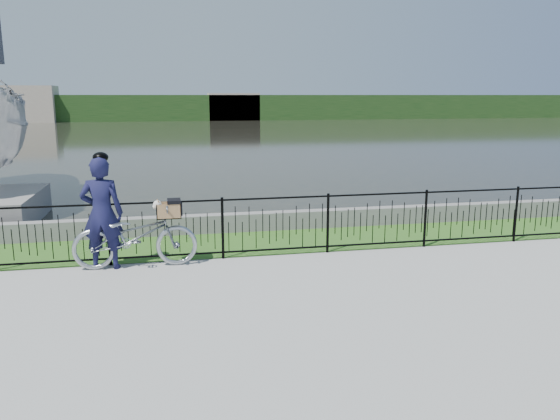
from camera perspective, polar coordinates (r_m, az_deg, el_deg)
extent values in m
plane|color=gray|center=(8.83, 1.64, -7.67)|extent=(120.00, 120.00, 0.00)
cube|color=#32601E|center=(11.26, -1.38, -3.31)|extent=(60.00, 2.00, 0.01)
plane|color=#29281F|center=(41.24, -8.97, 7.65)|extent=(120.00, 120.00, 0.00)
cube|color=slate|center=(12.17, -2.22, -1.20)|extent=(60.00, 0.30, 0.40)
cube|color=#25461B|center=(68.14, -10.14, 10.49)|extent=(120.00, 6.00, 3.00)
cube|color=#AFA08C|center=(68.03, -25.67, 9.95)|extent=(8.00, 4.00, 4.00)
cube|color=#AFA08C|center=(67.08, -4.89, 10.70)|extent=(6.00, 3.00, 3.20)
imported|color=#A3A9AF|center=(9.81, -14.89, -2.66)|extent=(2.12, 0.74, 1.12)
cube|color=black|center=(9.72, -11.50, -0.78)|extent=(0.38, 0.18, 0.02)
cube|color=#9B7248|center=(9.72, -11.51, -0.74)|extent=(0.42, 0.29, 0.01)
cube|color=#9B7248|center=(9.83, -11.54, 0.13)|extent=(0.42, 0.02, 0.26)
cube|color=#9B7248|center=(9.56, -11.53, -0.20)|extent=(0.42, 0.02, 0.26)
cube|color=#9B7248|center=(9.70, -10.34, 0.02)|extent=(0.02, 0.29, 0.26)
cube|color=#9B7248|center=(9.70, -12.73, -0.08)|extent=(0.01, 0.29, 0.26)
cube|color=black|center=(9.66, -11.03, 0.92)|extent=(0.23, 0.31, 0.06)
cube|color=black|center=(9.69, -10.24, 0.17)|extent=(0.02, 0.31, 0.21)
ellipsoid|color=silver|center=(9.69, -11.65, -0.04)|extent=(0.31, 0.22, 0.20)
sphere|color=silver|center=(9.66, -12.69, 0.54)|extent=(0.15, 0.15, 0.15)
sphere|color=silver|center=(9.64, -12.98, 0.33)|extent=(0.07, 0.07, 0.07)
sphere|color=black|center=(9.64, -13.13, 0.28)|extent=(0.02, 0.02, 0.02)
cone|color=olive|center=(9.70, -12.70, 0.96)|extent=(0.06, 0.08, 0.08)
cone|color=olive|center=(9.60, -12.59, 0.85)|extent=(0.06, 0.08, 0.08)
imported|color=#141438|center=(9.81, -18.11, -0.34)|extent=(0.76, 0.54, 1.95)
ellipsoid|color=black|center=(9.66, -18.47, 5.22)|extent=(0.26, 0.29, 0.18)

